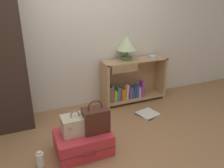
{
  "coord_description": "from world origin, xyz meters",
  "views": [
    {
      "loc": [
        -0.89,
        -1.88,
        1.69
      ],
      "look_at": [
        0.26,
        0.81,
        0.55
      ],
      "focal_mm": 36.54,
      "sensor_mm": 36.0,
      "label": 1
    }
  ],
  "objects_px": {
    "handbag": "(96,120)",
    "bottle": "(40,159)",
    "open_book_on_floor": "(148,114)",
    "bookshelf": "(131,82)",
    "train_case": "(75,124)",
    "bowl": "(153,57)",
    "suitcase_large": "(83,142)",
    "table_lamp": "(127,44)"
  },
  "relations": [
    {
      "from": "bowl",
      "to": "open_book_on_floor",
      "type": "relative_size",
      "value": 0.35
    },
    {
      "from": "bookshelf",
      "to": "table_lamp",
      "type": "xyz_separation_m",
      "value": [
        -0.09,
        0.02,
        0.64
      ]
    },
    {
      "from": "suitcase_large",
      "to": "bottle",
      "type": "relative_size",
      "value": 3.47
    },
    {
      "from": "bookshelf",
      "to": "open_book_on_floor",
      "type": "relative_size",
      "value": 2.84
    },
    {
      "from": "bottle",
      "to": "table_lamp",
      "type": "bearing_deg",
      "value": 35.52
    },
    {
      "from": "bowl",
      "to": "train_case",
      "type": "distance_m",
      "value": 1.88
    },
    {
      "from": "table_lamp",
      "to": "bowl",
      "type": "bearing_deg",
      "value": -6.94
    },
    {
      "from": "table_lamp",
      "to": "train_case",
      "type": "xyz_separation_m",
      "value": [
        -1.12,
        -1.01,
        -0.63
      ]
    },
    {
      "from": "bowl",
      "to": "bottle",
      "type": "bearing_deg",
      "value": -152.45
    },
    {
      "from": "handbag",
      "to": "open_book_on_floor",
      "type": "height_order",
      "value": "handbag"
    },
    {
      "from": "handbag",
      "to": "open_book_on_floor",
      "type": "relative_size",
      "value": 0.99
    },
    {
      "from": "bottle",
      "to": "handbag",
      "type": "bearing_deg",
      "value": 3.44
    },
    {
      "from": "suitcase_large",
      "to": "handbag",
      "type": "distance_m",
      "value": 0.31
    },
    {
      "from": "handbag",
      "to": "table_lamp",
      "type": "bearing_deg",
      "value": 49.62
    },
    {
      "from": "bowl",
      "to": "suitcase_large",
      "type": "relative_size",
      "value": 0.21
    },
    {
      "from": "handbag",
      "to": "open_book_on_floor",
      "type": "bearing_deg",
      "value": 26.06
    },
    {
      "from": "bowl",
      "to": "handbag",
      "type": "height_order",
      "value": "bowl"
    },
    {
      "from": "bowl",
      "to": "bottle",
      "type": "relative_size",
      "value": 0.74
    },
    {
      "from": "handbag",
      "to": "bottle",
      "type": "xyz_separation_m",
      "value": [
        -0.64,
        -0.04,
        -0.31
      ]
    },
    {
      "from": "table_lamp",
      "to": "suitcase_large",
      "type": "relative_size",
      "value": 0.63
    },
    {
      "from": "bookshelf",
      "to": "handbag",
      "type": "xyz_separation_m",
      "value": [
        -0.99,
        -1.04,
        0.05
      ]
    },
    {
      "from": "suitcase_large",
      "to": "open_book_on_floor",
      "type": "distance_m",
      "value": 1.25
    },
    {
      "from": "table_lamp",
      "to": "handbag",
      "type": "height_order",
      "value": "table_lamp"
    },
    {
      "from": "open_book_on_floor",
      "to": "handbag",
      "type": "bearing_deg",
      "value": -153.94
    },
    {
      "from": "suitcase_large",
      "to": "handbag",
      "type": "relative_size",
      "value": 1.63
    },
    {
      "from": "train_case",
      "to": "bottle",
      "type": "xyz_separation_m",
      "value": [
        -0.42,
        -0.09,
        -0.27
      ]
    },
    {
      "from": "bottle",
      "to": "suitcase_large",
      "type": "bearing_deg",
      "value": 6.46
    },
    {
      "from": "train_case",
      "to": "open_book_on_floor",
      "type": "height_order",
      "value": "train_case"
    },
    {
      "from": "bottle",
      "to": "open_book_on_floor",
      "type": "relative_size",
      "value": 0.47
    },
    {
      "from": "bookshelf",
      "to": "open_book_on_floor",
      "type": "height_order",
      "value": "bookshelf"
    },
    {
      "from": "table_lamp",
      "to": "handbag",
      "type": "xyz_separation_m",
      "value": [
        -0.9,
        -1.06,
        -0.59
      ]
    },
    {
      "from": "table_lamp",
      "to": "open_book_on_floor",
      "type": "height_order",
      "value": "table_lamp"
    },
    {
      "from": "bowl",
      "to": "handbag",
      "type": "relative_size",
      "value": 0.35
    },
    {
      "from": "suitcase_large",
      "to": "open_book_on_floor",
      "type": "height_order",
      "value": "suitcase_large"
    },
    {
      "from": "table_lamp",
      "to": "suitcase_large",
      "type": "height_order",
      "value": "table_lamp"
    },
    {
      "from": "bookshelf",
      "to": "handbag",
      "type": "bearing_deg",
      "value": -133.78
    },
    {
      "from": "handbag",
      "to": "bottle",
      "type": "bearing_deg",
      "value": -176.56
    },
    {
      "from": "bottle",
      "to": "open_book_on_floor",
      "type": "bearing_deg",
      "value": 17.87
    },
    {
      "from": "table_lamp",
      "to": "train_case",
      "type": "relative_size",
      "value": 1.29
    },
    {
      "from": "open_book_on_floor",
      "to": "table_lamp",
      "type": "bearing_deg",
      "value": 100.07
    },
    {
      "from": "bookshelf",
      "to": "train_case",
      "type": "height_order",
      "value": "bookshelf"
    },
    {
      "from": "suitcase_large",
      "to": "train_case",
      "type": "distance_m",
      "value": 0.24
    }
  ]
}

